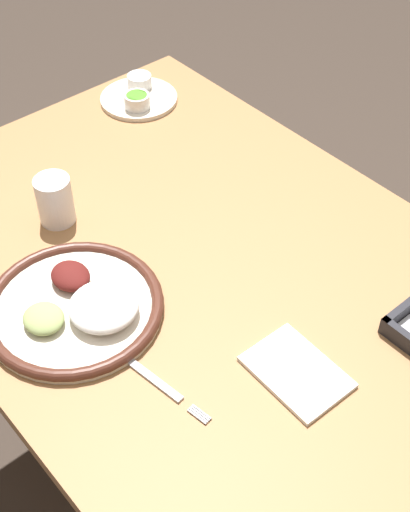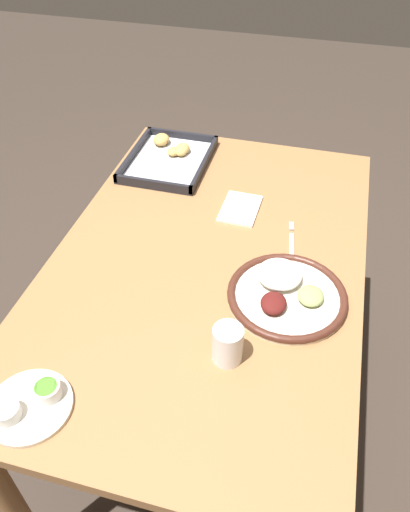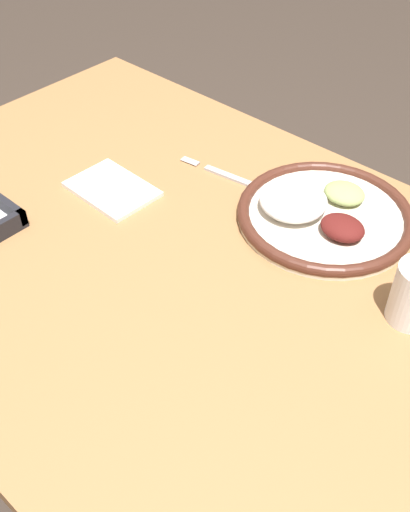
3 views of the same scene
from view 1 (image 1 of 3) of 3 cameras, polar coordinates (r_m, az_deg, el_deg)
ground_plane at (r=1.83m, az=0.59°, el=-18.40°), size 8.00×8.00×0.00m
dining_table at (r=1.28m, az=0.81°, el=-5.24°), size 1.25×0.80×0.77m
dinner_plate at (r=1.15m, az=-10.20°, el=-3.98°), size 0.29×0.29×0.05m
fork at (r=1.07m, az=-4.31°, el=-9.69°), size 0.20×0.04×0.00m
saucer_plate at (r=1.61m, az=-5.34°, el=12.66°), size 0.17×0.17×0.04m
drinking_cup at (r=1.30m, az=-11.92°, el=4.39°), size 0.06×0.06×0.09m
napkin at (r=1.08m, az=7.34°, el=-9.19°), size 0.15×0.11×0.01m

